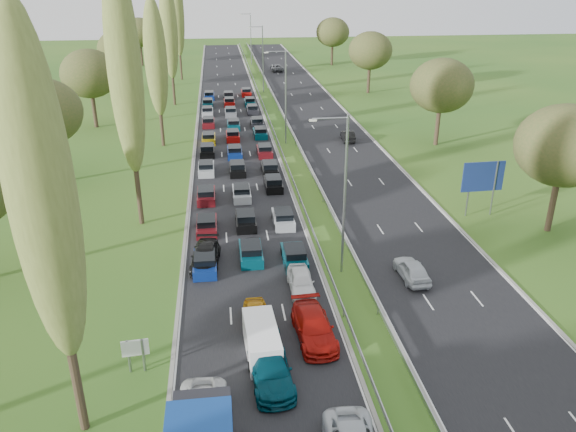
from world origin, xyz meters
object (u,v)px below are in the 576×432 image
white_van_rear (261,339)px  info_sign (136,351)px  near_car_2 (201,416)px  near_car_3 (206,256)px  direction_sign (483,179)px

white_van_rear → info_sign: bearing=-175.9°
white_van_rear → near_car_2: bearing=-124.3°
near_car_2 → info_sign: info_sign is taller
near_car_3 → info_sign: 12.79m
direction_sign → white_van_rear: bearing=-140.2°
white_van_rear → near_car_3: bearing=103.8°
white_van_rear → direction_sign: direction_sign is taller
near_car_3 → white_van_rear: size_ratio=1.10×
white_van_rear → direction_sign: (21.69, 18.05, 2.60)m
white_van_rear → info_sign: info_sign is taller
near_car_3 → direction_sign: direction_sign is taller
near_car_2 → info_sign: 6.06m
near_car_3 → direction_sign: 26.12m
near_car_3 → info_sign: (-3.71, -12.22, 0.60)m
near_car_2 → white_van_rear: white_van_rear is taller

